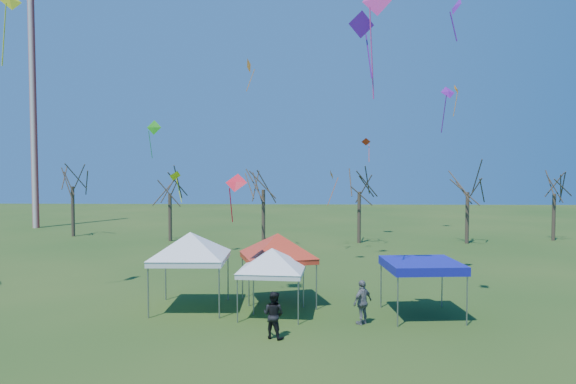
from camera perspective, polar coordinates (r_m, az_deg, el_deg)
name	(u,v)px	position (r m, az deg, el deg)	size (l,w,h in m)	color
ground	(273,329)	(21.77, -1.65, -14.99)	(140.00, 140.00, 0.00)	#224616
radio_mast	(33,112)	(62.31, -26.44, 7.92)	(0.70, 0.70, 25.00)	silver
tree_0	(72,168)	(52.92, -22.87, 2.42)	(3.83, 3.83, 8.44)	#3D2D21
tree_1	(170,176)	(46.92, -13.02, 1.70)	(3.42, 3.42, 7.54)	#3D2D21
tree_2	(263,171)	(45.21, -2.76, 2.36)	(3.71, 3.71, 8.18)	#3D2D21
tree_3	(359,173)	(44.98, 7.94, 2.07)	(3.59, 3.59, 7.91)	#3D2D21
tree_4	(468,174)	(46.85, 19.36, 1.94)	(3.58, 3.58, 7.89)	#3D2D21
tree_5	(555,177)	(51.86, 27.52, 1.49)	(3.39, 3.39, 7.46)	#3D2D21
tent_white_west	(190,237)	(24.45, -10.81, -4.96)	(4.73, 4.73, 4.17)	gray
tent_white_mid	(272,253)	(23.09, -1.79, -6.76)	(3.94, 3.94, 3.49)	gray
tent_red	(278,238)	(24.89, -1.14, -5.14)	(4.32, 4.32, 3.98)	gray
tent_blue	(422,266)	(23.73, 14.64, -7.91)	(3.41, 3.41, 2.48)	gray
person_grey	(363,302)	(22.37, 8.28, -12.02)	(1.10, 0.46, 1.88)	slate
person_dark	(274,315)	(20.46, -1.62, -13.47)	(0.89, 0.69, 1.83)	black
kite_22	(332,176)	(42.77, 4.91, 1.79)	(0.91, 0.96, 2.95)	#F55B0C
kite_8	(9,0)	(28.86, -28.61, 18.24)	(1.29, 1.44, 3.71)	yellow
kite_11	(249,66)	(39.74, -4.31, 13.79)	(0.79, 1.19, 2.56)	orange
kite_2	(154,128)	(47.05, -14.69, 6.93)	(1.37, 0.72, 3.38)	green
kite_25	(456,7)	(24.85, 18.14, 18.97)	(0.59, 0.91, 1.87)	#6F18AC
kite_5	(378,0)	(21.17, 9.96, 20.27)	(1.34, 0.92, 4.44)	#EC349D
kite_1	(236,183)	(21.98, -5.80, 1.01)	(1.04, 0.76, 2.14)	red
kite_13	(175,176)	(39.83, -12.44, 1.75)	(1.18, 1.19, 2.47)	#E4FD1A
kite_12	(456,90)	(44.17, 18.21, 10.72)	(0.78, 0.89, 2.59)	orange
kite_19	(366,142)	(42.13, 8.68, 5.48)	(0.80, 0.59, 1.98)	red
kite_27	(361,26)	(20.99, 8.14, 17.84)	(1.07, 0.68, 2.62)	#60169D
kite_17	(448,93)	(31.79, 17.33, 10.43)	(1.02, 0.77, 2.76)	purple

